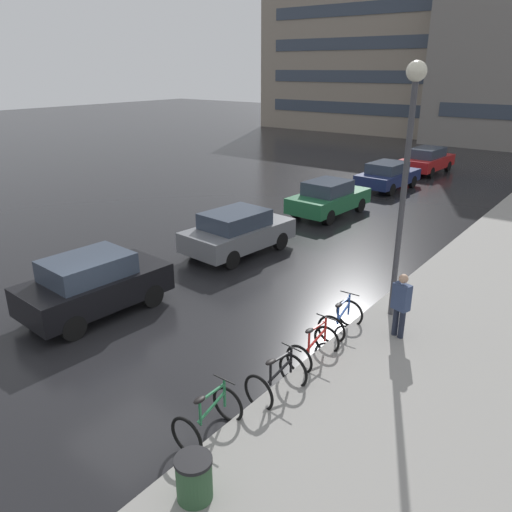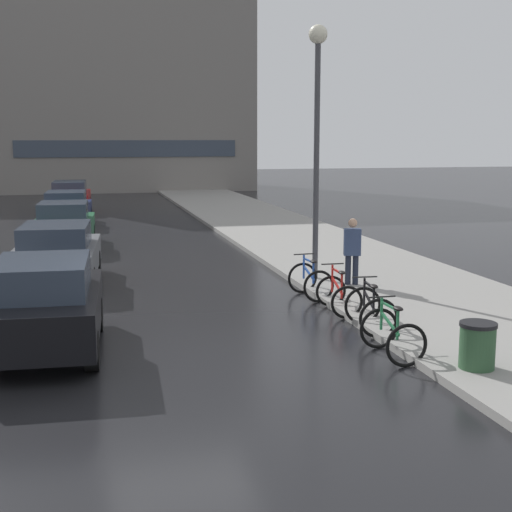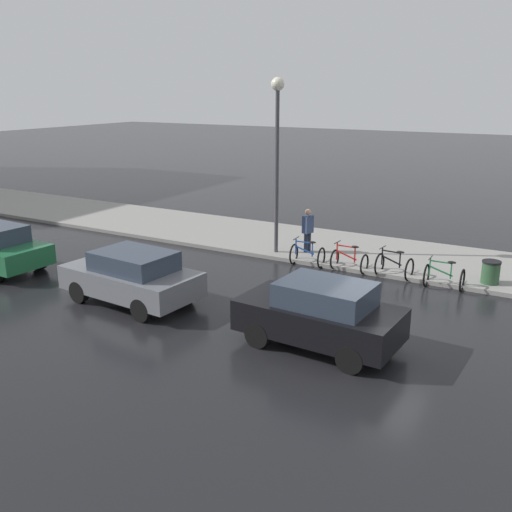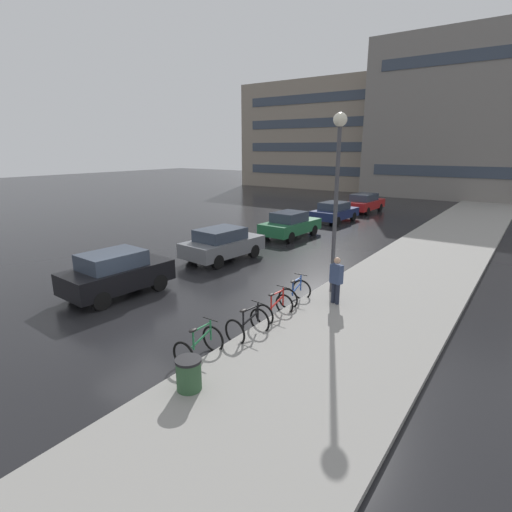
{
  "view_description": "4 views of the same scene",
  "coord_description": "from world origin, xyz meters",
  "px_view_note": "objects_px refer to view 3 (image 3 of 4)",
  "views": [
    {
      "loc": [
        8.53,
        -6.05,
        6.2
      ],
      "look_at": [
        1.04,
        3.64,
        1.54
      ],
      "focal_mm": 35.0,
      "sensor_mm": 36.0,
      "label": 1
    },
    {
      "loc": [
        -1.54,
        -11.51,
        3.65
      ],
      "look_at": [
        2.02,
        2.81,
        1.2
      ],
      "focal_mm": 50.0,
      "sensor_mm": 36.0,
      "label": 2
    },
    {
      "loc": [
        -13.86,
        -4.01,
        5.96
      ],
      "look_at": [
        -0.06,
        3.8,
        1.29
      ],
      "focal_mm": 40.0,
      "sensor_mm": 36.0,
      "label": 3
    },
    {
      "loc": [
        9.91,
        -7.45,
        5.21
      ],
      "look_at": [
        1.94,
        3.74,
        1.48
      ],
      "focal_mm": 28.0,
      "sensor_mm": 36.0,
      "label": 4
    }
  ],
  "objects_px": {
    "car_grey": "(132,276)",
    "bicycle_farthest": "(307,255)",
    "pedestrian": "(308,229)",
    "streetlamp": "(277,135)",
    "trash_bin": "(490,274)",
    "car_black": "(320,314)",
    "bicycle_third": "(349,260)",
    "bicycle_nearest": "(444,277)",
    "bicycle_second": "(394,266)"
  },
  "relations": [
    {
      "from": "car_black",
      "to": "bicycle_third",
      "type": "bearing_deg",
      "value": 13.98
    },
    {
      "from": "bicycle_nearest",
      "to": "bicycle_farthest",
      "type": "bearing_deg",
      "value": 88.83
    },
    {
      "from": "bicycle_third",
      "to": "car_black",
      "type": "distance_m",
      "value": 6.08
    },
    {
      "from": "streetlamp",
      "to": "trash_bin",
      "type": "height_order",
      "value": "streetlamp"
    },
    {
      "from": "car_grey",
      "to": "pedestrian",
      "type": "bearing_deg",
      "value": -18.77
    },
    {
      "from": "car_grey",
      "to": "streetlamp",
      "type": "bearing_deg",
      "value": -12.13
    },
    {
      "from": "car_grey",
      "to": "streetlamp",
      "type": "distance_m",
      "value": 7.41
    },
    {
      "from": "streetlamp",
      "to": "trash_bin",
      "type": "bearing_deg",
      "value": -89.06
    },
    {
      "from": "bicycle_farthest",
      "to": "bicycle_nearest",
      "type": "bearing_deg",
      "value": -91.17
    },
    {
      "from": "bicycle_third",
      "to": "pedestrian",
      "type": "xyz_separation_m",
      "value": [
        1.1,
        2.05,
        0.6
      ]
    },
    {
      "from": "bicycle_nearest",
      "to": "bicycle_third",
      "type": "height_order",
      "value": "bicycle_third"
    },
    {
      "from": "car_grey",
      "to": "trash_bin",
      "type": "xyz_separation_m",
      "value": [
        6.45,
        -8.79,
        -0.37
      ]
    },
    {
      "from": "bicycle_nearest",
      "to": "bicycle_second",
      "type": "bearing_deg",
      "value": 79.42
    },
    {
      "from": "bicycle_third",
      "to": "streetlamp",
      "type": "relative_size",
      "value": 0.18
    },
    {
      "from": "car_black",
      "to": "car_grey",
      "type": "relative_size",
      "value": 0.94
    },
    {
      "from": "pedestrian",
      "to": "streetlamp",
      "type": "bearing_deg",
      "value": 121.09
    },
    {
      "from": "bicycle_second",
      "to": "bicycle_third",
      "type": "relative_size",
      "value": 0.99
    },
    {
      "from": "car_black",
      "to": "car_grey",
      "type": "bearing_deg",
      "value": 89.39
    },
    {
      "from": "car_grey",
      "to": "streetlamp",
      "type": "height_order",
      "value": "streetlamp"
    },
    {
      "from": "bicycle_second",
      "to": "car_black",
      "type": "bearing_deg",
      "value": 179.52
    },
    {
      "from": "bicycle_third",
      "to": "pedestrian",
      "type": "bearing_deg",
      "value": 61.79
    },
    {
      "from": "car_black",
      "to": "pedestrian",
      "type": "distance_m",
      "value": 7.82
    },
    {
      "from": "car_black",
      "to": "car_grey",
      "type": "xyz_separation_m",
      "value": [
        0.06,
        5.87,
        -0.04
      ]
    },
    {
      "from": "pedestrian",
      "to": "streetlamp",
      "type": "distance_m",
      "value": 3.61
    },
    {
      "from": "bicycle_nearest",
      "to": "car_black",
      "type": "xyz_separation_m",
      "value": [
        -5.66,
        1.7,
        0.44
      ]
    },
    {
      "from": "bicycle_nearest",
      "to": "pedestrian",
      "type": "distance_m",
      "value": 5.41
    },
    {
      "from": "trash_bin",
      "to": "bicycle_farthest",
      "type": "bearing_deg",
      "value": 97.35
    },
    {
      "from": "bicycle_farthest",
      "to": "streetlamp",
      "type": "xyz_separation_m",
      "value": [
        0.64,
        1.56,
        4.0
      ]
    },
    {
      "from": "car_grey",
      "to": "streetlamp",
      "type": "xyz_separation_m",
      "value": [
        6.33,
        -1.36,
        3.6
      ]
    },
    {
      "from": "bicycle_nearest",
      "to": "bicycle_second",
      "type": "relative_size",
      "value": 0.98
    },
    {
      "from": "car_black",
      "to": "pedestrian",
      "type": "height_order",
      "value": "pedestrian"
    },
    {
      "from": "bicycle_second",
      "to": "car_grey",
      "type": "xyz_separation_m",
      "value": [
        -5.9,
        5.92,
        0.39
      ]
    },
    {
      "from": "bicycle_nearest",
      "to": "bicycle_farthest",
      "type": "distance_m",
      "value": 4.66
    },
    {
      "from": "bicycle_farthest",
      "to": "pedestrian",
      "type": "distance_m",
      "value": 1.48
    },
    {
      "from": "car_black",
      "to": "streetlamp",
      "type": "bearing_deg",
      "value": 35.22
    },
    {
      "from": "bicycle_third",
      "to": "trash_bin",
      "type": "distance_m",
      "value": 4.43
    },
    {
      "from": "pedestrian",
      "to": "bicycle_farthest",
      "type": "bearing_deg",
      "value": -155.53
    },
    {
      "from": "bicycle_third",
      "to": "car_black",
      "type": "relative_size",
      "value": 0.3
    },
    {
      "from": "car_grey",
      "to": "bicycle_farthest",
      "type": "bearing_deg",
      "value": -27.13
    },
    {
      "from": "bicycle_second",
      "to": "bicycle_farthest",
      "type": "distance_m",
      "value": 3.01
    },
    {
      "from": "bicycle_nearest",
      "to": "car_black",
      "type": "bearing_deg",
      "value": 163.27
    },
    {
      "from": "bicycle_third",
      "to": "streetlamp",
      "type": "xyz_separation_m",
      "value": [
        0.5,
        3.04,
        4.01
      ]
    },
    {
      "from": "bicycle_farthest",
      "to": "trash_bin",
      "type": "height_order",
      "value": "bicycle_farthest"
    },
    {
      "from": "bicycle_second",
      "to": "bicycle_farthest",
      "type": "height_order",
      "value": "bicycle_second"
    },
    {
      "from": "bicycle_farthest",
      "to": "bicycle_third",
      "type": "bearing_deg",
      "value": -84.81
    },
    {
      "from": "bicycle_farthest",
      "to": "car_grey",
      "type": "distance_m",
      "value": 6.41
    },
    {
      "from": "car_black",
      "to": "car_grey",
      "type": "distance_m",
      "value": 5.87
    },
    {
      "from": "streetlamp",
      "to": "bicycle_third",
      "type": "bearing_deg",
      "value": -99.33
    },
    {
      "from": "bicycle_second",
      "to": "pedestrian",
      "type": "bearing_deg",
      "value": 74.01
    },
    {
      "from": "trash_bin",
      "to": "bicycle_second",
      "type": "bearing_deg",
      "value": 100.75
    }
  ]
}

